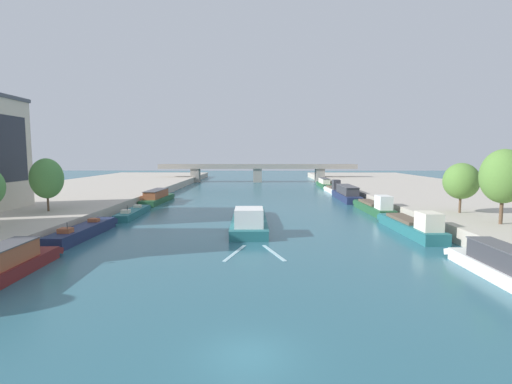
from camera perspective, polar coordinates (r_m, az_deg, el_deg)
The scene contains 19 objects.
ground_plane at distance 18.71m, azimuth -1.20°, elevation -23.55°, with size 400.00×400.00×0.00m, color #2D6070.
quay_left at distance 81.79m, azimuth -28.17°, elevation -0.80°, with size 36.00×170.00×1.72m, color #B7AD9E.
quay_right at distance 81.33m, azimuth 28.47°, elevation -0.85°, with size 36.00×170.00×1.72m, color #B7AD9E.
barge_midriver at distance 48.31m, azimuth -1.02°, elevation -4.11°, with size 4.67×20.49×3.14m.
wake_behind_barge at distance 35.64m, azimuth -0.24°, elevation -9.15°, with size 5.60×5.94×0.03m.
moored_boat_left_near at distance 33.70m, azimuth -33.83°, elevation -9.19°, with size 2.86×12.56×2.51m.
moored_boat_left_gap_after at distance 46.25m, azimuth -24.54°, elevation -5.40°, with size 2.51×13.58×2.37m.
moored_boat_left_upstream at distance 59.23m, azimuth -18.03°, elevation -2.97°, with size 2.50×12.58×2.07m.
moored_boat_left_end at distance 74.13m, azimuth -14.67°, elevation -0.76°, with size 3.22×14.60×2.54m.
moored_boat_right_midway at distance 33.38m, azimuth 33.05°, elevation -9.26°, with size 2.34×11.85×2.54m.
moored_boat_right_end at distance 47.42m, azimuth 22.38°, elevation -4.69°, with size 2.98×14.77×3.13m.
moored_boat_right_upstream at distance 62.26m, azimuth 17.39°, elevation -2.14°, with size 2.63×15.22×3.18m.
moored_boat_right_near at distance 78.43m, azimuth 13.47°, elevation -0.27°, with size 3.31×16.78×2.94m.
moored_boat_right_gap_after at distance 92.70m, azimuth 11.55°, elevation 0.49°, with size 2.38×12.00×3.31m.
moored_boat_right_lone at distance 109.27m, azimuth 10.18°, elevation 1.34°, with size 2.55×14.76×2.51m.
tree_left_midway at distance 56.37m, azimuth -29.02°, elevation 1.80°, with size 4.10×4.10×6.93m.
tree_right_far at distance 47.80m, azimuth 33.26°, elevation 1.99°, with size 4.63×4.63×8.00m.
tree_right_midway at distance 54.46m, azimuth 28.55°, elevation 1.46°, with size 4.33×4.33×6.35m.
bridge_far at distance 125.74m, azimuth 0.23°, elevation 3.26°, with size 65.38×4.40×5.96m.
Camera 1 is at (0.49, -16.32, 9.13)m, focal length 26.52 mm.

